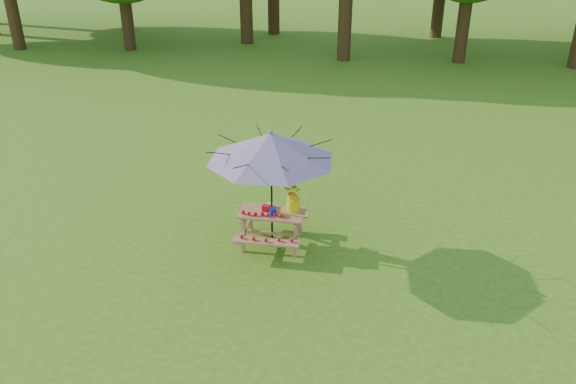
# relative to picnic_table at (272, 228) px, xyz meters

# --- Properties ---
(picnic_table) EXTENTS (1.20, 1.32, 0.67)m
(picnic_table) POSITION_rel_picnic_table_xyz_m (0.00, 0.00, 0.00)
(picnic_table) COLOR #986345
(picnic_table) RESTS_ON ground
(patio_umbrella) EXTENTS (2.93, 2.93, 2.26)m
(patio_umbrella) POSITION_rel_picnic_table_xyz_m (0.00, 0.00, 1.62)
(patio_umbrella) COLOR black
(patio_umbrella) RESTS_ON ground
(produce_bins) EXTENTS (0.30, 0.41, 0.13)m
(produce_bins) POSITION_rel_picnic_table_xyz_m (-0.04, 0.02, 0.40)
(produce_bins) COLOR red
(produce_bins) RESTS_ON picnic_table
(tomatoes_row) EXTENTS (0.77, 0.13, 0.07)m
(tomatoes_row) POSITION_rel_picnic_table_xyz_m (-0.15, -0.18, 0.38)
(tomatoes_row) COLOR red
(tomatoes_row) RESTS_ON picnic_table
(flower_bucket) EXTENTS (0.39, 0.36, 0.55)m
(flower_bucket) POSITION_rel_picnic_table_xyz_m (0.38, 0.14, 0.64)
(flower_bucket) COLOR yellow
(flower_bucket) RESTS_ON picnic_table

